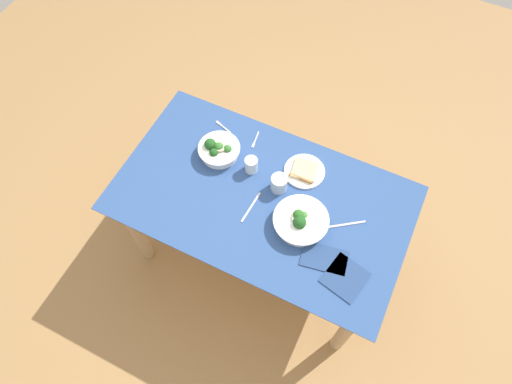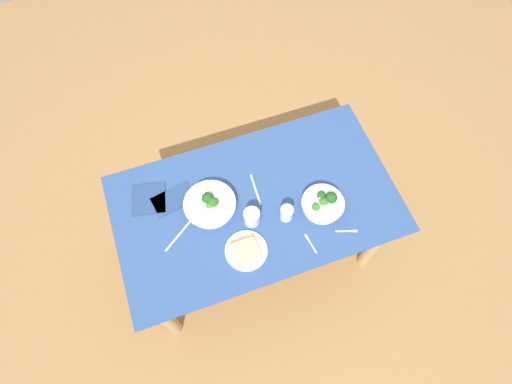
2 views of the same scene
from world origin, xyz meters
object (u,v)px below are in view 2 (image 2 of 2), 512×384
Objects in this scene: bread_side_plate at (246,250)px; water_glass_center at (287,213)px; broccoli_bowl_near at (210,205)px; napkin_folded_upper at (149,199)px; table_knife_left at (179,235)px; table_knife_right at (256,190)px; napkin_folded_lower at (173,199)px; fork_by_far_bowl at (310,243)px; broccoli_bowl_far at (323,204)px; fork_by_near_bowl at (347,231)px; water_glass_side at (252,217)px.

bread_side_plate is 2.40× the size of water_glass_center.
water_glass_center is (-0.35, 0.18, 0.01)m from broccoli_bowl_near.
broccoli_bowl_near is 0.39m from water_glass_center.
table_knife_left is at bearing 111.51° from napkin_folded_upper.
napkin_folded_lower is at bearing 81.37° from table_knife_right.
broccoli_bowl_near is at bearing -10.27° from table_knife_left.
fork_by_far_bowl and table_knife_left have the same top height.
water_glass_center is 0.22m from table_knife_right.
table_knife_left is at bearing 58.68° from fork_by_far_bowl.
napkin_folded_upper is (0.70, -0.50, 0.00)m from fork_by_far_bowl.
broccoli_bowl_far is at bearing -168.40° from bread_side_plate.
napkin_folded_lower is at bearing -22.88° from broccoli_bowl_far.
napkin_folded_lower is (0.52, -0.29, -0.04)m from water_glass_center.
water_glass_center reaches higher than fork_by_far_bowl.
table_knife_right is at bearing 167.87° from napkin_folded_lower.
napkin_folded_upper is (0.10, -0.24, 0.00)m from table_knife_left.
napkin_folded_lower is (0.58, -0.46, 0.00)m from fork_by_far_bowl.
napkin_folded_upper is at bearing -22.58° from broccoli_bowl_far.
water_glass_center is (0.19, -0.01, 0.01)m from broccoli_bowl_far.
broccoli_bowl_far is 2.49× the size of water_glass_center.
table_knife_right is (-0.25, -0.02, -0.03)m from broccoli_bowl_near.
water_glass_center is 0.41× the size of napkin_folded_lower.
fork_by_far_bowl is 1.01× the size of fork_by_near_bowl.
table_knife_left is 1.19× the size of napkin_folded_upper.
water_glass_side is at bearing 157.68° from table_knife_right.
water_glass_center is at bearing -157.56° from bread_side_plate.
table_knife_left is (0.29, -0.19, -0.01)m from bread_side_plate.
bread_side_plate is at bearing 124.15° from napkin_folded_lower.
fork_by_near_bowl is at bearing -53.64° from table_knife_left.
broccoli_bowl_near is 2.96× the size of water_glass_side.
napkin_folded_lower reaches higher than table_knife_right.
broccoli_bowl_far is 2.42× the size of water_glass_side.
water_glass_center is at bearing 150.92° from napkin_folded_lower.
table_knife_left is (0.37, -0.05, -0.04)m from water_glass_side.
table_knife_left is at bearing -9.18° from water_glass_center.
broccoli_bowl_far reaches higher than water_glass_side.
fork_by_near_bowl is 0.90m from napkin_folded_lower.
broccoli_bowl_far is 0.37m from water_glass_side.
bread_side_plate is at bearing 11.60° from broccoli_bowl_far.
table_knife_right is (0.16, -0.37, -0.00)m from fork_by_far_bowl.
broccoli_bowl_far is 0.82× the size of broccoli_bowl_near.
water_glass_side is at bearing -42.92° from table_knife_left.
water_glass_side is 0.82× the size of fork_by_far_bowl.
water_glass_center is 0.97× the size of water_glass_side.
broccoli_bowl_far is 0.77m from napkin_folded_lower.
water_glass_center is 0.47× the size of table_knife_right.
water_glass_side reaches higher than fork_by_near_bowl.
bread_side_plate is 0.58m from napkin_folded_upper.
broccoli_bowl_near is 2.45× the size of fork_by_near_bowl.
napkin_folded_upper is (0.29, -0.16, -0.03)m from broccoli_bowl_near.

